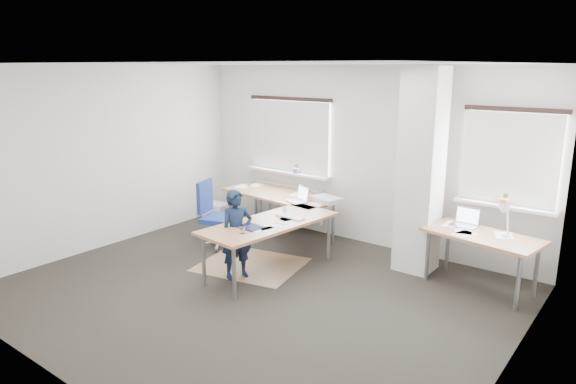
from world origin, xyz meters
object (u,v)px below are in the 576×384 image
Objects in this scene: person at (237,235)px; desk_side at (482,238)px; desk_main at (278,209)px; task_chair at (217,229)px.

desk_side is at bearing -36.02° from person.
desk_main is at bearing 30.93° from person.
desk_main is 2.35× the size of person.
person is at bearing -49.36° from task_chair.
person is (0.14, -1.06, -0.09)m from desk_main.
task_chair is at bearing -156.12° from desk_side.
desk_side is at bearing -3.07° from task_chair.
desk_main is 1.07m from task_chair.
desk_main is 1.07m from person.
person reaches higher than task_chair.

